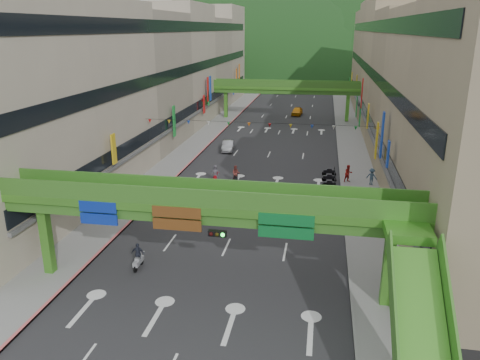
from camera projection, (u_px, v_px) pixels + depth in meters
The scene contains 23 objects.
ground at pixel (180, 348), 24.55m from camera, with size 320.00×320.00×0.00m, color black.
road_slab at pixel (277, 138), 71.35m from camera, with size 18.00×140.00×0.02m, color #28282B.
sidewalk_left at pixel (207, 135), 73.16m from camera, with size 4.00×140.00×0.15m, color gray.
sidewalk_right at pixel (350, 140), 69.50m from camera, with size 4.00×140.00×0.15m, color gray.
curb_left at pixel (218, 135), 72.84m from camera, with size 0.20×140.00×0.18m, color #CC5959.
curb_right at pixel (337, 140), 69.82m from camera, with size 0.20×140.00×0.18m, color gray.
building_row_left at pixel (155, 73), 71.57m from camera, with size 12.80×95.00×19.00m.
building_row_right at pixel (413, 77), 65.28m from camera, with size 12.80×95.00×19.00m.
overpass_near at pixel (218, 218), 27.82m from camera, with size 28.00×12.27×7.10m.
overpass_far at pixel (286, 90), 83.72m from camera, with size 28.00×2.20×7.10m.
hill_left at pixel (267, 72), 176.83m from camera, with size 168.00×140.00×112.00m, color #1C4419.
hill_right at pixel (371, 69), 188.90m from camera, with size 208.00×176.00×128.00m, color #1C4419.
bunting_string at pixel (259, 125), 50.79m from camera, with size 26.00×0.36×0.47m.
scooter_rider_near at pixel (226, 203), 42.01m from camera, with size 0.67×1.60×2.15m.
scooter_rider_mid at pixel (236, 175), 49.91m from camera, with size 0.90×1.60×2.07m.
scooter_rider_left at pixel (138, 256), 32.35m from camera, with size 0.93×1.60×1.93m.
scooter_rider_far at pixel (215, 174), 50.37m from camera, with size 0.85×1.60×1.97m.
parked_scooter_row at pixel (329, 184), 48.72m from camera, with size 1.60×9.40×1.08m.
car_silver at pixel (228, 146), 63.71m from camera, with size 1.44×4.12×1.36m, color #9C9DA3.
car_yellow at pixel (297, 111), 89.75m from camera, with size 1.79×4.46×1.52m, color orange.
pedestrian_red at pixel (348, 175), 50.32m from camera, with size 0.91×0.71×1.87m, color maroon.
pedestrian_dark at pixel (386, 228), 37.12m from camera, with size 0.96×0.40×1.64m, color #23212A.
pedestrian_blue at pixel (372, 178), 49.42m from camera, with size 0.83×0.54×1.79m, color #2C4151.
Camera 1 is at (6.70, -19.74, 15.99)m, focal length 35.00 mm.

